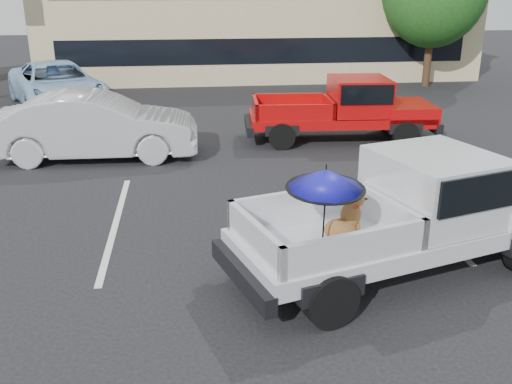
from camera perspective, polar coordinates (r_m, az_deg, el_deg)
ground at (r=9.52m, az=3.15°, el=-7.03°), size 90.00×90.00×0.00m
stripe_left at (r=11.30m, az=-13.85°, el=-3.03°), size 0.12×5.00×0.01m
stripe_right at (r=12.08m, az=15.64°, el=-1.65°), size 0.12×5.00×0.01m
motel_building at (r=29.54m, az=-0.05°, el=18.05°), size 20.40×8.40×6.30m
silver_pickup at (r=9.31m, az=16.16°, el=-1.37°), size 6.01×3.54×2.06m
red_pickup at (r=16.82m, az=9.67°, el=8.43°), size 5.57×2.28×1.80m
silver_sedan at (r=15.41m, az=-15.70°, el=6.39°), size 5.24×1.92×1.71m
blue_suv at (r=22.37m, az=-19.29°, el=10.07°), size 4.78×6.48×1.64m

